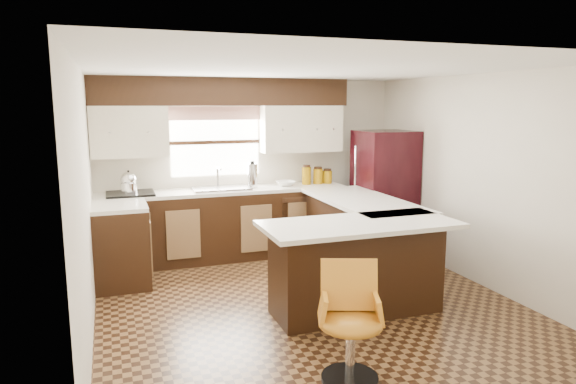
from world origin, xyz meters
name	(u,v)px	position (x,y,z in m)	size (l,w,h in m)	color
floor	(308,304)	(0.00, 0.00, 0.00)	(4.40, 4.40, 0.00)	#49301A
ceiling	(309,68)	(0.00, 0.00, 2.40)	(4.40, 4.40, 0.00)	silver
wall_back	(251,166)	(0.00, 2.20, 1.20)	(4.40, 4.40, 0.00)	beige
wall_front	(442,248)	(0.00, -2.20, 1.20)	(4.40, 4.40, 0.00)	beige
wall_left	(85,204)	(-2.10, 0.00, 1.20)	(4.40, 4.40, 0.00)	beige
wall_right	(480,181)	(2.10, 0.00, 1.20)	(4.40, 4.40, 0.00)	beige
base_cab_back	(225,225)	(-0.45, 1.90, 0.45)	(3.30, 0.60, 0.90)	black
base_cab_left	(121,247)	(-1.80, 1.25, 0.45)	(0.60, 0.70, 0.90)	black
counter_back	(224,191)	(-0.45, 1.90, 0.92)	(3.30, 0.60, 0.04)	silver
counter_left	(119,206)	(-1.80, 1.25, 0.92)	(0.60, 0.70, 0.04)	silver
soffit	(224,92)	(-0.40, 2.03, 2.22)	(3.40, 0.35, 0.36)	black
upper_cab_left	(129,132)	(-1.62, 2.03, 1.72)	(0.94, 0.35, 0.64)	beige
upper_cab_right	(301,129)	(0.68, 2.03, 1.72)	(1.14, 0.35, 0.64)	beige
window_pane	(215,142)	(-0.50, 2.18, 1.55)	(1.20, 0.02, 0.90)	white
valance	(215,113)	(-0.50, 2.14, 1.94)	(1.30, 0.06, 0.18)	#D19B93
sink	(221,188)	(-0.50, 1.88, 0.96)	(0.75, 0.45, 0.03)	#B2B2B7
dishwasher	(302,226)	(0.55, 1.61, 0.43)	(0.58, 0.03, 0.78)	black
cooktop	(130,194)	(-1.65, 1.88, 0.96)	(0.58, 0.50, 0.03)	black
peninsula_long	(359,240)	(0.90, 0.62, 0.45)	(0.60, 1.95, 0.90)	black
peninsula_return	(356,269)	(0.38, -0.35, 0.45)	(1.65, 0.60, 0.90)	black
counter_pen_long	(363,201)	(0.95, 0.62, 0.92)	(0.84, 1.95, 0.04)	silver
counter_pen_return	(360,224)	(0.35, -0.44, 0.92)	(1.89, 0.84, 0.04)	silver
refrigerator	(384,192)	(1.72, 1.47, 0.85)	(0.73, 0.70, 1.70)	black
bar_chair	(351,324)	(-0.25, -1.50, 0.44)	(0.47, 0.47, 0.89)	orange
kettle	(129,182)	(-1.66, 1.88, 1.11)	(0.21, 0.21, 0.28)	silver
percolator	(252,176)	(-0.06, 1.90, 1.11)	(0.13, 0.13, 0.33)	silver
mixing_bowl	(285,183)	(0.41, 1.90, 0.98)	(0.27, 0.27, 0.07)	white
canister_large	(306,176)	(0.73, 1.92, 1.07)	(0.12, 0.12, 0.24)	#986B06
canister_med	(318,176)	(0.91, 1.92, 1.05)	(0.14, 0.14, 0.21)	#986B06
canister_small	(327,177)	(1.05, 1.92, 1.03)	(0.13, 0.13, 0.18)	#986B06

